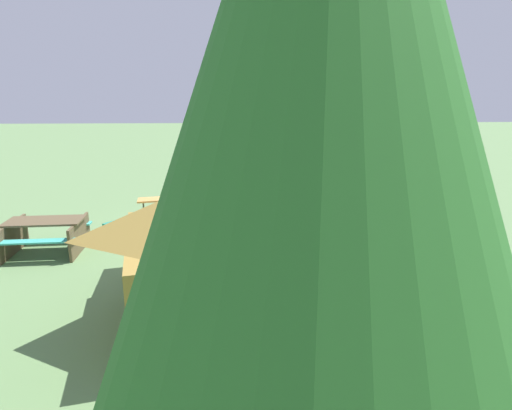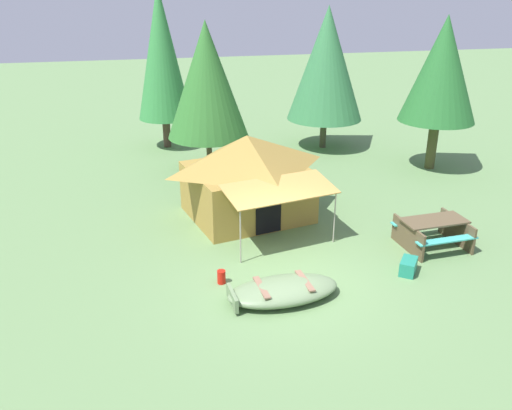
{
  "view_description": "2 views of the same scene",
  "coord_description": "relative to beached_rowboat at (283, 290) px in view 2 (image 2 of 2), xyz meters",
  "views": [
    {
      "loc": [
        -0.22,
        10.25,
        3.57
      ],
      "look_at": [
        -0.64,
        1.38,
        1.2
      ],
      "focal_mm": 29.94,
      "sensor_mm": 36.0,
      "label": 1
    },
    {
      "loc": [
        -3.23,
        -10.4,
        6.43
      ],
      "look_at": [
        -0.31,
        2.16,
        1.06
      ],
      "focal_mm": 37.71,
      "sensor_mm": 36.0,
      "label": 2
    }
  ],
  "objects": [
    {
      "name": "picnic_table",
      "position": [
        4.49,
        1.56,
        0.26
      ],
      "size": [
        1.74,
        1.57,
        0.76
      ],
      "color": "brown",
      "rests_on": "ground_plane"
    },
    {
      "name": "pine_tree_back_left",
      "position": [
        -1.53,
        12.43,
        3.6
      ],
      "size": [
        2.14,
        2.14,
        6.44
      ],
      "color": "#4B372C",
      "rests_on": "ground_plane"
    },
    {
      "name": "pine_tree_far_center",
      "position": [
        -0.26,
        8.92,
        3.07
      ],
      "size": [
        2.87,
        2.87,
        5.28
      ],
      "color": "brown",
      "rests_on": "ground_plane"
    },
    {
      "name": "canvas_cabin_tent",
      "position": [
        0.22,
        4.62,
        1.05
      ],
      "size": [
        4.01,
        4.77,
        2.44
      ],
      "color": "olive",
      "rests_on": "ground_plane"
    },
    {
      "name": "fuel_can",
      "position": [
        -1.19,
        0.96,
        -0.05
      ],
      "size": [
        0.22,
        0.22,
        0.32
      ],
      "primitive_type": "cylinder",
      "rotation": [
        0.0,
        0.0,
        1.74
      ],
      "color": "red",
      "rests_on": "ground_plane"
    },
    {
      "name": "cooler_box",
      "position": [
        3.22,
        0.42,
        -0.04
      ],
      "size": [
        0.63,
        0.68,
        0.34
      ],
      "primitive_type": "cube",
      "rotation": [
        0.0,
        0.0,
        0.92
      ],
      "color": "#208369",
      "rests_on": "ground_plane"
    },
    {
      "name": "beached_rowboat",
      "position": [
        0.0,
        0.0,
        0.0
      ],
      "size": [
        2.55,
        1.35,
        0.41
      ],
      "color": "#6A835A",
      "rests_on": "ground_plane"
    },
    {
      "name": "ground_plane",
      "position": [
        0.37,
        0.71,
        -0.21
      ],
      "size": [
        80.0,
        80.0,
        0.0
      ],
      "primitive_type": "plane",
      "color": "#618450"
    },
    {
      "name": "pine_tree_back_right",
      "position": [
        4.8,
        10.87,
        3.2
      ],
      "size": [
        3.03,
        3.03,
        5.63
      ],
      "color": "#46432F",
      "rests_on": "ground_plane"
    },
    {
      "name": "pine_tree_side",
      "position": [
        7.76,
        7.39,
        3.38
      ],
      "size": [
        2.7,
        2.7,
        5.44
      ],
      "color": "#454524",
      "rests_on": "ground_plane"
    }
  ]
}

